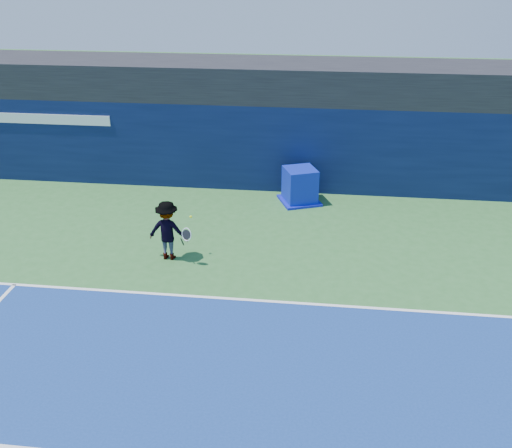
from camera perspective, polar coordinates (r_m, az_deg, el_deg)
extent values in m
plane|color=#2E672E|center=(11.73, -7.68, -15.23)|extent=(80.00, 80.00, 0.00)
cube|color=white|center=(14.06, -4.76, -7.31)|extent=(24.00, 0.10, 0.01)
cube|color=black|center=(20.61, -0.44, 14.29)|extent=(36.00, 3.00, 1.20)
cube|color=#0A153A|center=(20.17, -0.77, 7.88)|extent=(36.00, 1.00, 3.00)
cube|color=white|center=(21.51, -20.10, 9.82)|extent=(4.50, 0.04, 0.35)
cube|color=#0B1BA5|center=(19.10, 4.41, 3.87)|extent=(1.28, 1.28, 1.18)
cube|color=#0C10AC|center=(19.31, 4.36, 2.35)|extent=(1.60, 1.60, 0.08)
imported|color=white|center=(15.54, -8.82, -0.64)|extent=(1.12, 0.70, 1.68)
cylinder|color=black|center=(15.30, -7.38, -1.77)|extent=(0.08, 0.15, 0.26)
torus|color=white|center=(15.11, -6.96, -1.05)|extent=(0.31, 0.17, 0.30)
cylinder|color=black|center=(15.11, -6.96, -1.05)|extent=(0.26, 0.13, 0.25)
sphere|color=#D4EB1A|center=(15.52, -6.54, 0.72)|extent=(0.07, 0.07, 0.07)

